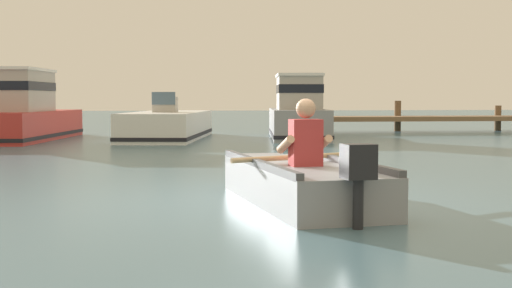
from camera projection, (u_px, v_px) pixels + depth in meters
The scene contains 6 objects.
ground_plane at pixel (254, 201), 8.30m from camera, with size 120.00×120.00×0.00m, color slate.
wooden_dock at pixel (455, 118), 25.28m from camera, with size 12.27×1.57×1.10m.
rowboat_with_person at pixel (299, 181), 8.14m from camera, with size 1.84×3.73×1.19m.
moored_boat_red at pixel (19, 114), 20.24m from camera, with size 2.85×6.17×2.02m.
moored_boat_white at pixel (168, 126), 20.94m from camera, with size 2.98×6.13×1.37m.
moored_boat_grey at pixel (298, 115), 21.17m from camera, with size 2.24×5.28×1.89m.
Camera 1 is at (-1.06, -8.18, 1.19)m, focal length 50.00 mm.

